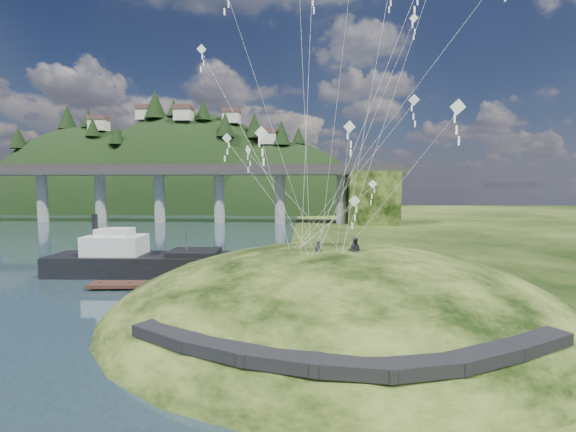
{
  "coord_description": "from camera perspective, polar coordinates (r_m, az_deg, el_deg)",
  "views": [
    {
      "loc": [
        5.54,
        -26.9,
        9.65
      ],
      "look_at": [
        4.0,
        6.0,
        7.0
      ],
      "focal_mm": 24.0,
      "sensor_mm": 36.0,
      "label": 1
    }
  ],
  "objects": [
    {
      "name": "far_ridge",
      "position": [
        157.88,
        -15.48,
        -1.78
      ],
      "size": [
        153.0,
        70.0,
        94.5
      ],
      "color": "black",
      "rests_on": "ground"
    },
    {
      "name": "bridge",
      "position": [
        102.11,
        -15.64,
        4.46
      ],
      "size": [
        160.0,
        11.0,
        15.0
      ],
      "color": "#2D2B2B",
      "rests_on": "ground"
    },
    {
      "name": "kite_flyers",
      "position": [
        27.78,
        8.79,
        -3.21
      ],
      "size": [
        3.53,
        1.04,
        1.98
      ],
      "color": "#23272F",
      "rests_on": "ground"
    },
    {
      "name": "work_barge",
      "position": [
        44.68,
        -21.55,
        -6.05
      ],
      "size": [
        18.88,
        5.55,
        6.57
      ],
      "color": "black",
      "rests_on": "ground"
    },
    {
      "name": "kite_swarm",
      "position": [
        29.27,
        8.99,
        21.42
      ],
      "size": [
        19.41,
        16.84,
        20.86
      ],
      "color": "white",
      "rests_on": "ground"
    },
    {
      "name": "ground",
      "position": [
        29.11,
        -8.74,
        -14.81
      ],
      "size": [
        320.0,
        320.0,
        0.0
      ],
      "primitive_type": "plane",
      "color": "black",
      "rests_on": "ground"
    },
    {
      "name": "footpath",
      "position": [
        18.85,
        8.8,
        -19.11
      ],
      "size": [
        22.29,
        5.84,
        0.83
      ],
      "color": "black",
      "rests_on": "ground"
    },
    {
      "name": "grass_hill",
      "position": [
        31.08,
        7.34,
        -16.46
      ],
      "size": [
        36.0,
        32.0,
        13.0
      ],
      "color": "black",
      "rests_on": "ground"
    },
    {
      "name": "wooden_dock",
      "position": [
        38.45,
        -18.53,
        -9.56
      ],
      "size": [
        12.91,
        2.98,
        0.91
      ],
      "color": "#321B14",
      "rests_on": "ground"
    }
  ]
}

